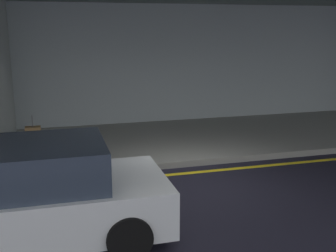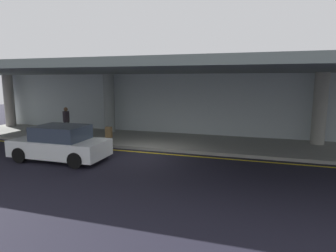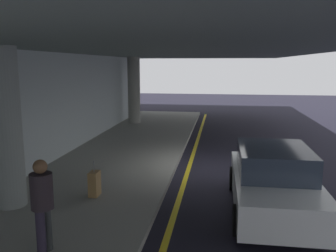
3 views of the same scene
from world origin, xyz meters
name	(u,v)px [view 2 (image 2 of 3)]	position (x,y,z in m)	size (l,w,h in m)	color
ground_plane	(142,156)	(0.00, 0.00, 0.00)	(60.00, 60.00, 0.00)	black
sidewalk	(163,141)	(0.00, 3.10, 0.07)	(26.00, 4.20, 0.15)	gray
lane_stripe_yellow	(147,153)	(0.00, 0.61, 0.00)	(26.00, 0.14, 0.01)	yellow
support_column_far_left	(9,101)	(-12.00, 4.40, 1.97)	(0.68, 0.68, 3.65)	gray
support_column_left_mid	(109,103)	(-4.00, 4.40, 1.97)	(0.68, 0.68, 3.65)	gray
support_column_center	(320,109)	(8.00, 4.40, 1.97)	(0.68, 0.68, 3.65)	gray
ceiling_overhang	(160,70)	(0.00, 2.60, 3.95)	(28.00, 13.20, 0.30)	slate
terminal_back_wall	(174,105)	(0.00, 5.35, 1.90)	(26.00, 0.30, 3.80)	#A8B4B7
car_white	(60,144)	(-3.08, -1.64, 0.71)	(4.10, 1.92, 1.50)	silver
traveler_with_luggage	(66,119)	(-5.90, 2.59, 1.11)	(0.38, 0.38, 1.68)	#241F2F
suitcase_upright_primary	(109,132)	(-3.14, 2.69, 0.46)	(0.36, 0.22, 0.90)	#9B7544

